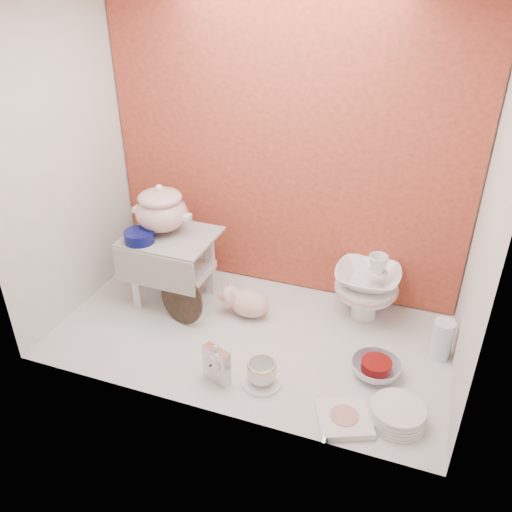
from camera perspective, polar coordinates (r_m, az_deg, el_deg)
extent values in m
plane|color=silver|center=(2.50, -0.59, -8.51)|extent=(1.80, 1.80, 0.00)
cube|color=#C64F31|center=(2.56, 3.30, 11.57)|extent=(1.80, 0.06, 1.50)
cube|color=silver|center=(2.56, -20.22, 9.74)|extent=(0.06, 1.00, 1.50)
cube|color=silver|center=(2.01, 24.10, 3.63)|extent=(0.06, 1.00, 1.50)
cylinder|color=#0A0D4B|center=(2.55, -12.53, 2.06)|extent=(0.17, 0.17, 0.05)
imported|color=white|center=(2.86, -8.32, -0.03)|extent=(0.27, 0.27, 0.28)
cube|color=silver|center=(2.22, -4.30, -11.51)|extent=(0.13, 0.09, 0.18)
ellipsoid|color=beige|center=(2.58, -0.74, -5.13)|extent=(0.28, 0.23, 0.15)
cylinder|color=white|center=(2.25, 0.61, -13.53)|extent=(0.17, 0.17, 0.01)
imported|color=white|center=(2.21, 0.61, -12.48)|extent=(0.14, 0.14, 0.10)
cube|color=white|center=(2.13, 9.50, -16.96)|extent=(0.26, 0.26, 0.03)
cylinder|color=white|center=(2.15, 15.09, -16.20)|extent=(0.26, 0.26, 0.07)
imported|color=silver|center=(2.33, 12.85, -11.80)|extent=(0.26, 0.26, 0.07)
cylinder|color=silver|center=(2.46, 19.50, -8.51)|extent=(0.10, 0.10, 0.19)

